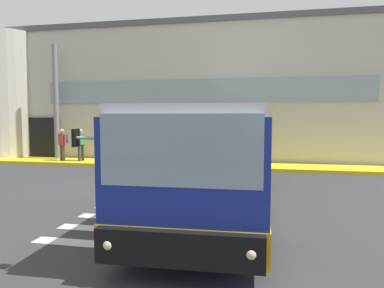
# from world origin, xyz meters

# --- Properties ---
(ground_plane) EXTENTS (80.00, 90.00, 0.02)m
(ground_plane) POSITION_xyz_m (0.00, 0.00, -0.01)
(ground_plane) COLOR #353538
(ground_plane) RESTS_ON ground
(bay_paint_stripes) EXTENTS (4.40, 3.96, 0.01)m
(bay_paint_stripes) POSITION_xyz_m (2.00, -4.20, 0.00)
(bay_paint_stripes) COLOR silver
(bay_paint_stripes) RESTS_ON ground
(terminal_building) EXTENTS (24.93, 13.80, 7.57)m
(terminal_building) POSITION_xyz_m (-0.69, 11.65, 3.78)
(terminal_building) COLOR beige
(terminal_building) RESTS_ON ground
(boarding_curb) EXTENTS (27.13, 2.00, 0.15)m
(boarding_curb) POSITION_xyz_m (0.00, 4.80, 0.07)
(boarding_curb) COLOR yellow
(boarding_curb) RESTS_ON ground
(entry_support_column) EXTENTS (0.28, 0.28, 6.21)m
(entry_support_column) POSITION_xyz_m (-6.90, 5.40, 3.26)
(entry_support_column) COLOR slate
(entry_support_column) RESTS_ON boarding_curb
(bus_main_foreground) EXTENTS (3.02, 11.48, 2.70)m
(bus_main_foreground) POSITION_xyz_m (2.98, -1.86, 1.34)
(bus_main_foreground) COLOR navy
(bus_main_foreground) RESTS_ON ground
(passenger_near_column) EXTENTS (0.55, 0.48, 1.68)m
(passenger_near_column) POSITION_xyz_m (-6.08, 4.62, 1.11)
(passenger_near_column) COLOR #4C4233
(passenger_near_column) RESTS_ON boarding_curb
(passenger_by_doorway) EXTENTS (0.39, 0.52, 1.68)m
(passenger_by_doorway) POSITION_xyz_m (-5.08, 4.68, 1.08)
(passenger_by_doorway) COLOR #2D2D33
(passenger_by_doorway) RESTS_ON boarding_curb
(safety_bollard_yellow) EXTENTS (0.18, 0.18, 0.90)m
(safety_bollard_yellow) POSITION_xyz_m (1.98, 3.60, 0.45)
(safety_bollard_yellow) COLOR yellow
(safety_bollard_yellow) RESTS_ON ground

